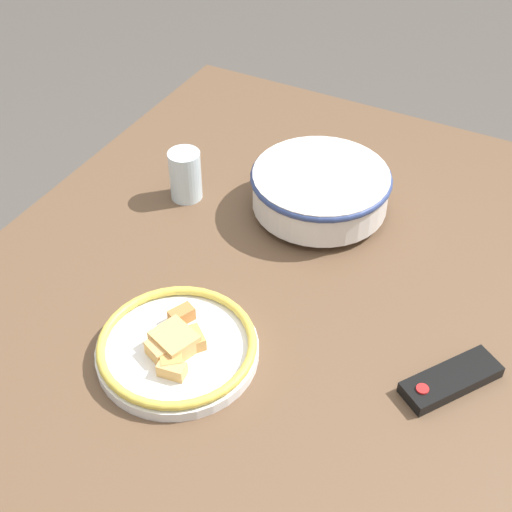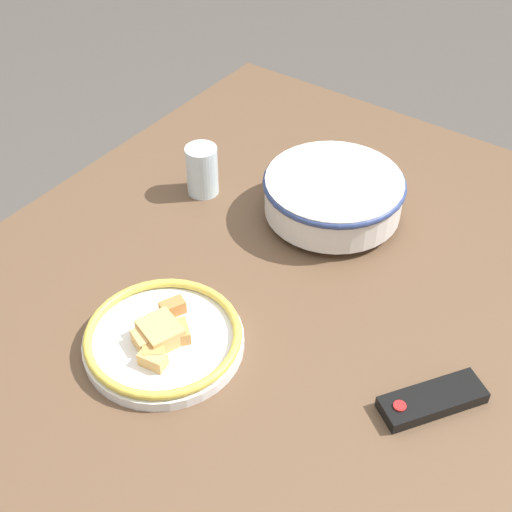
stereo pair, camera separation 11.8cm
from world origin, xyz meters
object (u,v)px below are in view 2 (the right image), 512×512
at_px(food_plate, 163,338).
at_px(noodle_bowl, 333,195).
at_px(drinking_glass, 202,170).
at_px(tv_remote, 432,400).

bearing_deg(food_plate, noodle_bowl, 174.01).
relative_size(food_plate, drinking_glass, 2.49).
relative_size(noodle_bowl, tv_remote, 1.66).
bearing_deg(noodle_bowl, drinking_glass, -72.33).
height_order(noodle_bowl, food_plate, noodle_bowl).
xyz_separation_m(noodle_bowl, food_plate, (0.42, -0.04, -0.03)).
bearing_deg(food_plate, drinking_glass, -150.02).
bearing_deg(drinking_glass, noodle_bowl, 107.67).
xyz_separation_m(noodle_bowl, tv_remote, (0.29, 0.34, -0.04)).
relative_size(noodle_bowl, food_plate, 1.05).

